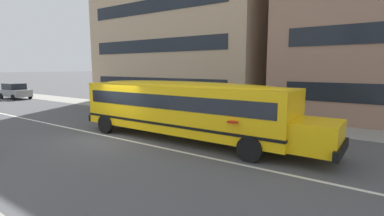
{
  "coord_description": "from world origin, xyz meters",
  "views": [
    {
      "loc": [
        10.69,
        -8.74,
        3.34
      ],
      "look_at": [
        3.94,
        0.8,
        1.67
      ],
      "focal_mm": 26.75,
      "sensor_mm": 36.0,
      "label": 1
    }
  ],
  "objects": [
    {
      "name": "ground_plane",
      "position": [
        0.0,
        0.0,
        0.0
      ],
      "size": [
        400.0,
        400.0,
        0.0
      ],
      "primitive_type": "plane",
      "color": "#4C4C4F"
    },
    {
      "name": "sidewalk_far",
      "position": [
        0.0,
        7.74,
        0.01
      ],
      "size": [
        120.0,
        3.0,
        0.01
      ],
      "primitive_type": "cube",
      "color": "gray",
      "rests_on": "ground_plane"
    },
    {
      "name": "lane_centreline",
      "position": [
        0.0,
        0.0,
        0.0
      ],
      "size": [
        110.0,
        0.16,
        0.01
      ],
      "primitive_type": "cube",
      "color": "silver",
      "rests_on": "ground_plane"
    },
    {
      "name": "school_bus",
      "position": [
        2.99,
        1.6,
        1.61
      ],
      "size": [
        12.12,
        2.87,
        2.71
      ],
      "rotation": [
        0.0,
        0.0,
        0.01
      ],
      "color": "yellow",
      "rests_on": "ground_plane"
    },
    {
      "name": "parked_car_grey_by_entrance",
      "position": [
        -22.3,
        5.16,
        0.84
      ],
      "size": [
        3.95,
        1.97,
        1.64
      ],
      "rotation": [
        0.0,
        0.0,
        0.03
      ],
      "color": "gray",
      "rests_on": "ground_plane"
    },
    {
      "name": "apartment_block_far_left",
      "position": [
        -6.04,
        15.93,
        8.25
      ],
      "size": [
        16.86,
        13.43,
        16.5
      ],
      "color": "tan",
      "rests_on": "ground_plane"
    }
  ]
}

